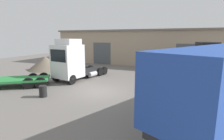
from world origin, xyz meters
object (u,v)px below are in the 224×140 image
at_px(container_trailer_orange, 223,75).
at_px(oil_drum, 43,91).
at_px(tractor_unit_black, 202,63).
at_px(tractor_unit_white, 71,61).
at_px(gravel_pile, 45,63).

xyz_separation_m(container_trailer_orange, oil_drum, (-11.70, -0.67, -2.14)).
height_order(container_trailer_orange, tractor_unit_black, container_trailer_orange).
relative_size(tractor_unit_white, tractor_unit_black, 0.97).
relative_size(container_trailer_orange, oil_drum, 13.13).
bearing_deg(tractor_unit_white, container_trailer_orange, 80.86).
height_order(container_trailer_orange, oil_drum, container_trailer_orange).
xyz_separation_m(tractor_unit_black, oil_drum, (-11.47, -10.51, -1.44)).
relative_size(container_trailer_orange, tractor_unit_black, 1.63).
height_order(tractor_unit_black, gravel_pile, tractor_unit_black).
height_order(tractor_unit_black, oil_drum, tractor_unit_black).
relative_size(tractor_unit_white, gravel_pile, 1.43).
xyz_separation_m(tractor_unit_white, tractor_unit_black, (12.49, 5.41, -0.16)).
bearing_deg(gravel_pile, container_trailer_orange, -22.71).
relative_size(container_trailer_orange, gravel_pile, 2.41).
height_order(gravel_pile, oil_drum, gravel_pile).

